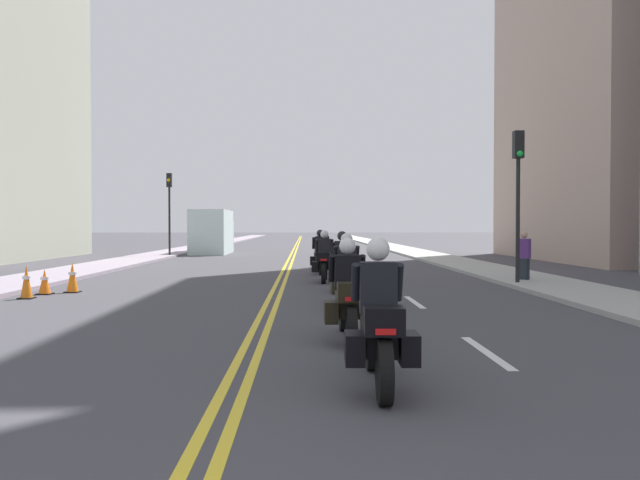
{
  "coord_description": "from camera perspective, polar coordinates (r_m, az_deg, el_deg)",
  "views": [
    {
      "loc": [
        0.77,
        -1.01,
        1.77
      ],
      "look_at": [
        1.27,
        20.64,
        1.31
      ],
      "focal_mm": 36.34,
      "sensor_mm": 36.0,
      "label": 1
    }
  ],
  "objects": [
    {
      "name": "ground_plane",
      "position": [
        49.05,
        -2.21,
        -0.85
      ],
      "size": [
        264.0,
        264.0,
        0.0
      ],
      "primitive_type": "plane",
      "color": "#413F45"
    },
    {
      "name": "sidewalk_left",
      "position": [
        49.81,
        -11.4,
        -0.77
      ],
      "size": [
        2.62,
        144.0,
        0.12
      ],
      "primitive_type": "cube",
      "color": "gray",
      "rests_on": "ground"
    },
    {
      "name": "sidewalk_right",
      "position": [
        49.56,
        7.02,
        -0.77
      ],
      "size": [
        2.62,
        144.0,
        0.12
      ],
      "primitive_type": "cube",
      "color": "#A5A59E",
      "rests_on": "ground"
    },
    {
      "name": "centreline_yellow_inner",
      "position": [
        49.05,
        -2.35,
        -0.84
      ],
      "size": [
        0.12,
        132.0,
        0.01
      ],
      "primitive_type": "cube",
      "color": "yellow",
      "rests_on": "ground"
    },
    {
      "name": "centreline_yellow_outer",
      "position": [
        49.04,
        -2.07,
        -0.84
      ],
      "size": [
        0.12,
        132.0,
        0.01
      ],
      "primitive_type": "cube",
      "color": "yellow",
      "rests_on": "ground"
    },
    {
      "name": "lane_dashes_white",
      "position": [
        30.17,
        3.54,
        -2.14
      ],
      "size": [
        0.14,
        56.4,
        0.01
      ],
      "color": "silver",
      "rests_on": "ground"
    },
    {
      "name": "motorcycle_0",
      "position": [
        7.14,
        5.19,
        -7.78
      ],
      "size": [
        0.77,
        2.23,
        1.65
      ],
      "rotation": [
        0.0,
        0.0,
        -0.03
      ],
      "color": "black",
      "rests_on": "ground"
    },
    {
      "name": "motorcycle_1",
      "position": [
        10.09,
        2.47,
        -5.25
      ],
      "size": [
        0.76,
        2.19,
        1.59
      ],
      "rotation": [
        0.0,
        0.0,
        0.01
      ],
      "color": "black",
      "rests_on": "ground"
    },
    {
      "name": "motorcycle_2",
      "position": [
        14.06,
        2.41,
        -3.32
      ],
      "size": [
        0.78,
        2.1,
        1.62
      ],
      "rotation": [
        0.0,
        0.0,
        0.05
      ],
      "color": "black",
      "rests_on": "ground"
    },
    {
      "name": "motorcycle_3",
      "position": [
        17.45,
        1.98,
        -2.44
      ],
      "size": [
        0.78,
        2.08,
        1.64
      ],
      "rotation": [
        0.0,
        0.0,
        0.04
      ],
      "color": "black",
      "rests_on": "ground"
    },
    {
      "name": "motorcycle_4",
      "position": [
        20.58,
        0.38,
        -1.89
      ],
      "size": [
        0.78,
        2.28,
        1.65
      ],
      "rotation": [
        0.0,
        0.0,
        -0.06
      ],
      "color": "black",
      "rests_on": "ground"
    },
    {
      "name": "motorcycle_5",
      "position": [
        23.98,
        0.01,
        -1.43
      ],
      "size": [
        0.77,
        2.13,
        1.65
      ],
      "rotation": [
        0.0,
        0.0,
        0.02
      ],
      "color": "black",
      "rests_on": "ground"
    },
    {
      "name": "motorcycle_6",
      "position": [
        27.53,
        0.23,
        -1.11
      ],
      "size": [
        0.77,
        2.13,
        1.62
      ],
      "rotation": [
        0.0,
        0.0,
        0.03
      ],
      "color": "black",
      "rests_on": "ground"
    },
    {
      "name": "traffic_cone_0",
      "position": [
        18.29,
        -23.09,
        -3.41
      ],
      "size": [
        0.38,
        0.38,
        0.66
      ],
      "color": "black",
      "rests_on": "ground"
    },
    {
      "name": "traffic_cone_1",
      "position": [
        17.38,
        -24.44,
        -3.4
      ],
      "size": [
        0.35,
        0.35,
        0.82
      ],
      "color": "black",
      "rests_on": "ground"
    },
    {
      "name": "traffic_cone_2",
      "position": [
        18.52,
        -20.97,
        -3.11
      ],
      "size": [
        0.37,
        0.37,
        0.8
      ],
      "color": "black",
      "rests_on": "ground"
    },
    {
      "name": "traffic_light_near",
      "position": [
        19.97,
        17.05,
        5.13
      ],
      "size": [
        0.28,
        0.38,
        4.57
      ],
      "color": "black",
      "rests_on": "ground"
    },
    {
      "name": "traffic_light_far",
      "position": [
        38.23,
        -13.13,
        3.51
      ],
      "size": [
        0.28,
        0.38,
        4.82
      ],
      "color": "black",
      "rests_on": "ground"
    },
    {
      "name": "pedestrian_1",
      "position": [
        21.01,
        17.53,
        -1.4
      ],
      "size": [
        0.41,
        0.41,
        1.62
      ],
      "rotation": [
        0.0,
        0.0,
        5.52
      ],
      "color": "#22282F",
      "rests_on": "ground"
    },
    {
      "name": "parked_truck",
      "position": [
        42.7,
        -9.41,
        0.54
      ],
      "size": [
        2.2,
        6.5,
        2.8
      ],
      "color": "silver",
      "rests_on": "ground"
    }
  ]
}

